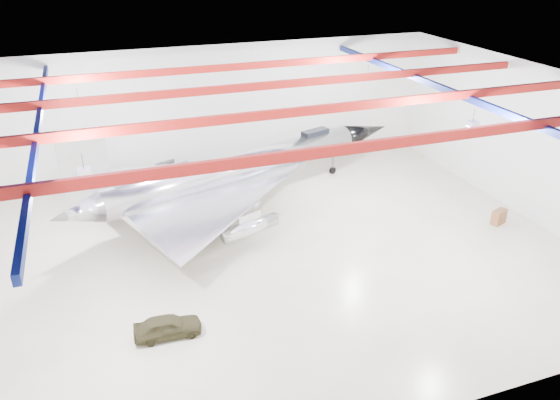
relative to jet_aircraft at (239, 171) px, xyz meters
name	(u,v)px	position (x,y,z in m)	size (l,w,h in m)	color
floor	(265,255)	(-0.57, -7.91, -2.73)	(40.00, 40.00, 0.00)	#BDB396
wall_back	(208,112)	(-0.57, 7.09, 2.77)	(40.00, 40.00, 0.00)	silver
wall_right	(526,141)	(19.43, -7.91, 2.77)	(30.00, 30.00, 0.00)	silver
ceiling	(262,89)	(-0.57, -7.91, 8.27)	(40.00, 40.00, 0.00)	#0A0F38
ceiling_structure	(262,101)	(-0.57, -7.91, 7.59)	(39.50, 29.50, 1.08)	maroon
jet_aircraft	(239,171)	(0.00, 0.00, 0.00)	(29.62, 22.03, 8.33)	silver
jeep	(168,326)	(-7.80, -13.86, -2.14)	(1.40, 3.49, 1.19)	#34301A
desk	(499,217)	(16.80, -9.45, -2.19)	(1.18, 0.59, 1.08)	brown
crate_ply	(209,224)	(-3.08, -2.88, -2.53)	(0.57, 0.46, 0.40)	olive
toolbox_red	(184,203)	(-4.16, 1.25, -2.57)	(0.45, 0.36, 0.32)	maroon
engine_drum	(228,223)	(-1.76, -3.11, -2.54)	(0.42, 0.42, 0.37)	#59595B
crate_small	(153,220)	(-6.80, -0.79, -2.59)	(0.40, 0.32, 0.28)	#59595B
oil_barrel	(241,214)	(-0.46, -2.01, -2.56)	(0.50, 0.40, 0.35)	olive
spares_box	(260,192)	(2.08, 1.23, -2.57)	(0.36, 0.36, 0.33)	#59595B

